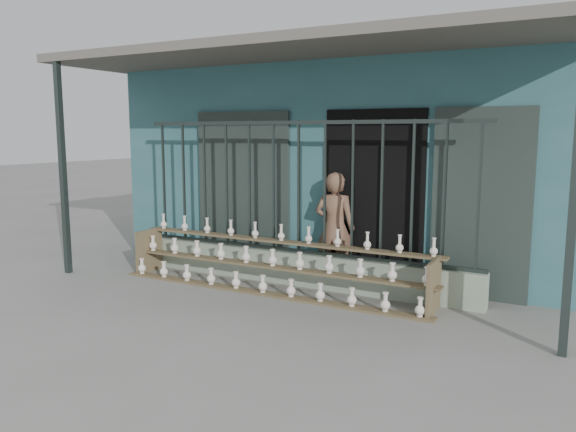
% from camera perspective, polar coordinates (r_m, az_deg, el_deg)
% --- Properties ---
extents(ground, '(60.00, 60.00, 0.00)m').
position_cam_1_polar(ground, '(6.76, -4.08, -9.52)').
color(ground, slate).
extents(workshop_building, '(7.40, 6.60, 3.21)m').
position_cam_1_polar(workshop_building, '(10.26, 8.66, 5.77)').
color(workshop_building, '#2F5D63').
rests_on(workshop_building, ground).
extents(parapet_wall, '(5.00, 0.20, 0.45)m').
position_cam_1_polar(parapet_wall, '(7.79, 1.05, -5.36)').
color(parapet_wall, gray).
rests_on(parapet_wall, ground).
extents(security_fence, '(5.00, 0.04, 1.80)m').
position_cam_1_polar(security_fence, '(7.60, 1.08, 2.90)').
color(security_fence, '#283330').
rests_on(security_fence, parapet_wall).
extents(shelf_rack, '(4.50, 0.68, 0.85)m').
position_cam_1_polar(shelf_rack, '(7.49, -1.67, -4.87)').
color(shelf_rack, brown).
rests_on(shelf_rack, ground).
extents(elderly_woman, '(0.61, 0.44, 1.56)m').
position_cam_1_polar(elderly_woman, '(7.77, 4.78, -1.24)').
color(elderly_woman, brown).
rests_on(elderly_woman, ground).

